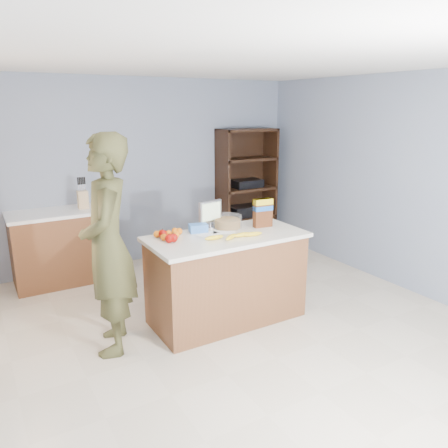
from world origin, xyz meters
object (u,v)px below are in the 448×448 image
counter_peninsula (227,281)px  shelving_unit (245,190)px  person (108,246)px  tv (210,213)px  cereal_box (263,211)px

counter_peninsula → shelving_unit: 2.61m
shelving_unit → person: bearing=-143.6°
tv → cereal_box: 0.55m
shelving_unit → cereal_box: size_ratio=6.00×
person → tv: bearing=121.2°
person → tv: size_ratio=6.82×
counter_peninsula → tv: bearing=90.5°
counter_peninsula → tv: tv is taller
counter_peninsula → person: bearing=177.0°
counter_peninsula → person: person is taller
person → cereal_box: person is taller
person → tv: 1.18m
person → counter_peninsula: bearing=105.3°
tv → shelving_unit: bearing=48.0°
shelving_unit → cereal_box: (-1.07, -1.98, 0.21)m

